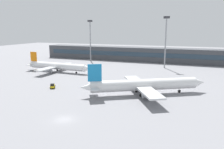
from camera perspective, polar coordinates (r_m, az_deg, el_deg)
ground_plane at (r=90.12m, az=1.80°, el=-2.01°), size 400.00×400.00×0.00m
terminal_building at (r=148.92m, az=9.73°, el=5.00°), size 148.48×12.13×9.00m
airplane_near at (r=74.00m, az=8.40°, el=-2.61°), size 37.84×27.58×10.46m
airplane_mid at (r=114.68m, az=-13.65°, el=2.07°), size 37.88×26.38×9.36m
baggage_tug_yellow at (r=84.36m, az=-14.82°, el=-2.78°), size 3.24×3.83×1.75m
floodlight_tower_west at (r=124.66m, az=13.44°, el=8.80°), size 3.20×0.80×27.48m
floodlight_tower_east at (r=149.79m, az=-5.53°, el=9.29°), size 3.20×0.80×26.49m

